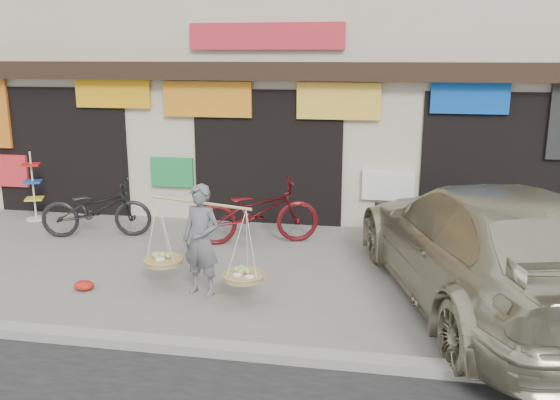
% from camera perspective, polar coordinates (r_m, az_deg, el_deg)
% --- Properties ---
extents(ground, '(70.00, 70.00, 0.00)m').
position_cam_1_polar(ground, '(8.98, -5.66, -8.23)').
color(ground, gray).
rests_on(ground, ground).
extents(kerb, '(70.00, 0.25, 0.12)m').
position_cam_1_polar(kerb, '(7.23, -10.13, -13.58)').
color(kerb, gray).
rests_on(kerb, ground).
extents(shophouse_block, '(14.00, 6.32, 7.00)m').
position_cam_1_polar(shophouse_block, '(14.60, 1.12, 14.17)').
color(shophouse_block, beige).
rests_on(shophouse_block, ground).
extents(street_vendor, '(1.88, 0.95, 1.61)m').
position_cam_1_polar(street_vendor, '(8.49, -7.58, -4.29)').
color(street_vendor, slate).
rests_on(street_vendor, ground).
extents(bike_0, '(2.15, 1.20, 1.07)m').
position_cam_1_polar(bike_0, '(11.66, -17.26, -0.83)').
color(bike_0, black).
rests_on(bike_0, ground).
extents(bike_2, '(2.39, 1.46, 1.19)m').
position_cam_1_polar(bike_2, '(10.75, -2.26, -1.10)').
color(bike_2, '#540E11').
rests_on(bike_2, ground).
extents(suv, '(3.85, 6.30, 1.71)m').
position_cam_1_polar(suv, '(8.48, 19.31, -4.20)').
color(suv, '#ABA68A').
rests_on(suv, ground).
extents(display_rack, '(0.44, 0.44, 1.44)m').
position_cam_1_polar(display_rack, '(13.29, -22.62, 0.67)').
color(display_rack, silver).
rests_on(display_rack, ground).
extents(red_bag, '(0.31, 0.25, 0.14)m').
position_cam_1_polar(red_bag, '(9.23, -18.35, -7.81)').
color(red_bag, red).
rests_on(red_bag, ground).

